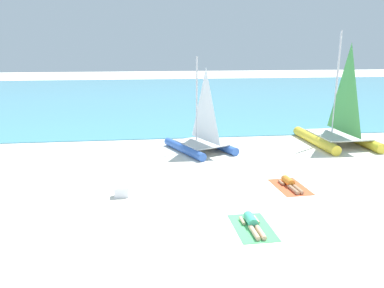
{
  "coord_description": "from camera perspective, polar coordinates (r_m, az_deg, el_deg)",
  "views": [
    {
      "loc": [
        -1.96,
        -10.89,
        5.3
      ],
      "look_at": [
        0.0,
        4.85,
        1.2
      ],
      "focal_mm": 35.97,
      "sensor_mm": 36.0,
      "label": 1
    }
  ],
  "objects": [
    {
      "name": "towel_left",
      "position": [
        11.9,
        8.96,
        -12.13
      ],
      "size": [
        1.14,
        1.92,
        0.01
      ],
      "primitive_type": "cube",
      "rotation": [
        0.0,
        0.0,
        0.02
      ],
      "color": "#4CB266",
      "rests_on": "ground"
    },
    {
      "name": "cooler_box",
      "position": [
        14.15,
        -10.39,
        -6.98
      ],
      "size": [
        0.5,
        0.36,
        0.36
      ],
      "primitive_type": "cube",
      "color": "white",
      "rests_on": "ground"
    },
    {
      "name": "towel_right",
      "position": [
        15.34,
        14.35,
        -6.18
      ],
      "size": [
        1.21,
        1.96,
        0.01
      ],
      "primitive_type": "cube",
      "rotation": [
        0.0,
        0.0,
        0.06
      ],
      "color": "#EA5933",
      "rests_on": "ground"
    },
    {
      "name": "ground_plane",
      "position": [
        21.64,
        -1.68,
        0.31
      ],
      "size": [
        120.0,
        120.0,
        0.0
      ],
      "primitive_type": "plane",
      "color": "silver"
    },
    {
      "name": "sunbather_right",
      "position": [
        15.35,
        14.28,
        -5.66
      ],
      "size": [
        0.57,
        1.57,
        0.3
      ],
      "rotation": [
        0.0,
        0.0,
        0.06
      ],
      "color": "orange",
      "rests_on": "towel_right"
    },
    {
      "name": "sailboat_blue",
      "position": [
        19.68,
        1.38,
        0.99
      ],
      "size": [
        3.57,
        4.26,
        4.75
      ],
      "rotation": [
        0.0,
        0.0,
        0.4
      ],
      "color": "blue",
      "rests_on": "ground"
    },
    {
      "name": "ocean_water",
      "position": [
        42.06,
        -4.41,
        7.24
      ],
      "size": [
        120.0,
        40.0,
        0.05
      ],
      "primitive_type": "cube",
      "color": "#4C9EB7",
      "rests_on": "ground"
    },
    {
      "name": "sunbather_left",
      "position": [
        11.9,
        8.89,
        -11.45
      ],
      "size": [
        0.55,
        1.56,
        0.3
      ],
      "rotation": [
        0.0,
        0.0,
        0.02
      ],
      "color": "#3FB28C",
      "rests_on": "towel_left"
    },
    {
      "name": "sailboat_yellow",
      "position": [
        22.38,
        20.85,
        2.19
      ],
      "size": [
        3.09,
        4.72,
        6.04
      ],
      "rotation": [
        0.0,
        0.0,
        0.03
      ],
      "color": "yellow",
      "rests_on": "ground"
    }
  ]
}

